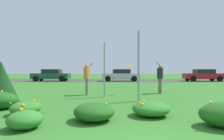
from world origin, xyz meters
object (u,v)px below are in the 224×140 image
frisbee_orange (130,66)px  sign_post_near_path (104,70)px  sign_post_by_roadside (138,66)px  car_silver_center_right (121,75)px  person_thrower_orange_shirt (87,76)px  person_catcher_dark_shirt (160,76)px  car_red_center_left (203,75)px  car_dark_green_rightmost (51,75)px

frisbee_orange → sign_post_near_path: bearing=-142.0°
sign_post_near_path → frisbee_orange: 1.75m
sign_post_by_roadside → car_silver_center_right: sign_post_by_roadside is taller
person_thrower_orange_shirt → person_catcher_dark_shirt: (4.07, 0.74, -0.02)m
person_thrower_orange_shirt → car_red_center_left: size_ratio=0.39×
sign_post_by_roadside → car_silver_center_right: (-0.20, 15.46, -0.76)m
sign_post_by_roadside → car_dark_green_rightmost: size_ratio=0.66×
car_red_center_left → car_dark_green_rightmost: 18.57m
person_thrower_orange_shirt → frisbee_orange: (2.34, 0.26, 0.53)m
person_catcher_dark_shirt → car_red_center_left: person_catcher_dark_shirt is taller
person_catcher_dark_shirt → car_dark_green_rightmost: bearing=129.4°
car_dark_green_rightmost → person_thrower_orange_shirt: bearing=-64.8°
person_catcher_dark_shirt → sign_post_by_roadside: bearing=-118.9°
car_silver_center_right → frisbee_orange: bearing=-89.7°
person_thrower_orange_shirt → car_silver_center_right: size_ratio=0.39×
person_thrower_orange_shirt → car_silver_center_right: person_thrower_orange_shirt is taller
sign_post_near_path → sign_post_by_roadside: size_ratio=0.89×
sign_post_near_path → person_catcher_dark_shirt: bearing=26.6°
person_thrower_orange_shirt → car_dark_green_rightmost: bearing=115.2°
person_catcher_dark_shirt → frisbee_orange: 1.88m
car_silver_center_right → sign_post_by_roadside: bearing=-89.2°
car_red_center_left → sign_post_near_path: bearing=-128.7°
person_thrower_orange_shirt → car_dark_green_rightmost: (-6.26, 13.33, -0.27)m
sign_post_by_roadside → person_thrower_orange_shirt: size_ratio=1.71×
person_thrower_orange_shirt → car_dark_green_rightmost: size_ratio=0.39×
person_catcher_dark_shirt → car_dark_green_rightmost: size_ratio=0.41×
frisbee_orange → car_dark_green_rightmost: frisbee_orange is taller
sign_post_by_roadside → car_red_center_left: (9.81, 15.46, -0.76)m
car_red_center_left → person_thrower_orange_shirt: bearing=-132.7°
person_thrower_orange_shirt → person_catcher_dark_shirt: 4.14m
sign_post_near_path → car_silver_center_right: 14.21m
person_catcher_dark_shirt → car_red_center_left: size_ratio=0.41×
person_thrower_orange_shirt → car_red_center_left: bearing=47.3°
frisbee_orange → car_red_center_left: size_ratio=0.06×
car_red_center_left → car_dark_green_rightmost: (-18.57, 0.00, 0.00)m
car_red_center_left → car_silver_center_right: bearing=180.0°
sign_post_near_path → person_catcher_dark_shirt: sign_post_near_path is taller
car_dark_green_rightmost → sign_post_near_path: bearing=-62.9°
person_catcher_dark_shirt → car_red_center_left: (8.23, 12.59, -0.25)m
frisbee_orange → car_dark_green_rightmost: bearing=123.4°
sign_post_near_path → frisbee_orange: (1.37, 1.07, 0.21)m
sign_post_by_roadside → person_thrower_orange_shirt: (-2.49, 2.12, -0.48)m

